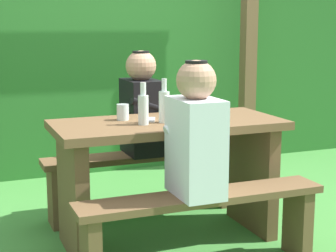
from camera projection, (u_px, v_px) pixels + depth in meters
The scene contains 12 objects.
ground_plane at pixel (168, 239), 3.52m from camera, with size 12.00×12.00×0.00m, color #408638.
hedge_backdrop at pixel (84, 80), 5.43m from camera, with size 6.40×1.03×1.61m, color #296827.
pergola_post_right at pixel (248, 50), 5.14m from camera, with size 0.12×0.12×2.21m, color brown.
picnic_table at pixel (168, 160), 3.43m from camera, with size 1.40×0.64×0.77m.
bench_near at pixel (202, 216), 3.00m from camera, with size 1.40×0.24×0.45m.
bench_far at pixel (142, 171), 3.93m from camera, with size 1.40×0.24×0.45m.
person_white_shirt at pixel (195, 134), 2.91m from camera, with size 0.25×0.35×0.72m.
person_black_coat at pixel (142, 107), 3.84m from camera, with size 0.25×0.35×0.72m.
drinking_glass at pixel (123, 112), 3.40m from camera, with size 0.07×0.07×0.10m, color silver.
bottle_left at pixel (164, 105), 3.30m from camera, with size 0.06×0.06×0.27m.
bottle_right at pixel (143, 108), 3.24m from camera, with size 0.06×0.06×0.25m.
cell_phone at pixel (149, 120), 3.39m from camera, with size 0.07×0.14×0.01m, color silver.
Camera 1 is at (-1.22, -3.10, 1.36)m, focal length 59.22 mm.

